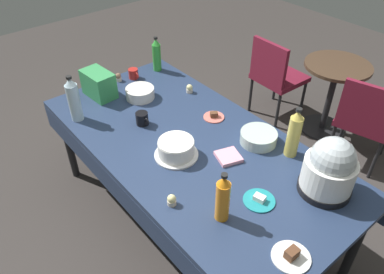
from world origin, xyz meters
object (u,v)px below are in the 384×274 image
at_px(maroon_chair_left, 275,74).
at_px(soda_bottle_water, 74,100).
at_px(dessert_plate_white, 291,256).
at_px(maroon_chair_right, 366,117).
at_px(frosted_layer_cake, 176,149).
at_px(glass_salad_bowl, 258,137).
at_px(coffee_mug_black, 142,119).
at_px(soda_bottle_ginger_ale, 294,134).
at_px(soda_carton, 99,84).
at_px(potluck_table, 192,150).
at_px(ceramic_snack_bowl, 140,93).
at_px(dessert_plate_coral, 214,116).
at_px(cupcake_berry, 172,200).
at_px(cupcake_vanilla, 118,77).
at_px(slow_cooker, 330,169).
at_px(coffee_mug_red, 134,74).
at_px(soda_bottle_lime_soda, 157,55).
at_px(dessert_plate_teal, 259,200).
at_px(soda_bottle_orange_juice, 223,198).
at_px(cupcake_lemon, 190,89).
at_px(round_cafe_table, 333,86).

bearing_deg(maroon_chair_left, soda_bottle_water, -94.95).
distance_m(dessert_plate_white, maroon_chair_right, 1.82).
xyz_separation_m(frosted_layer_cake, dessert_plate_white, (0.93, -0.03, -0.04)).
bearing_deg(glass_salad_bowl, coffee_mug_black, -144.07).
relative_size(soda_bottle_ginger_ale, soda_carton, 1.32).
bearing_deg(potluck_table, soda_bottle_water, -148.23).
distance_m(ceramic_snack_bowl, dessert_plate_coral, 0.61).
distance_m(ceramic_snack_bowl, soda_carton, 0.32).
height_order(frosted_layer_cake, soda_carton, soda_carton).
relative_size(cupcake_berry, soda_bottle_ginger_ale, 0.20).
bearing_deg(glass_salad_bowl, soda_carton, -156.39).
bearing_deg(cupcake_vanilla, dessert_plate_coral, 15.70).
distance_m(cupcake_vanilla, soda_bottle_ginger_ale, 1.53).
relative_size(slow_cooker, maroon_chair_right, 0.42).
distance_m(slow_cooker, coffee_mug_red, 1.77).
bearing_deg(cupcake_vanilla, soda_bottle_lime_soda, 81.99).
distance_m(slow_cooker, soda_carton, 1.76).
height_order(slow_cooker, dessert_plate_teal, slow_cooker).
xyz_separation_m(dessert_plate_white, soda_carton, (-1.86, 0.02, 0.09)).
distance_m(cupcake_vanilla, soda_bottle_lime_soda, 0.37).
bearing_deg(glass_salad_bowl, cupcake_vanilla, -167.40).
relative_size(ceramic_snack_bowl, soda_bottle_lime_soda, 0.73).
bearing_deg(soda_bottle_water, coffee_mug_black, 42.85).
height_order(dessert_plate_white, coffee_mug_black, coffee_mug_black).
bearing_deg(soda_bottle_ginger_ale, ceramic_snack_bowl, -162.73).
relative_size(frosted_layer_cake, soda_carton, 1.06).
relative_size(dessert_plate_coral, soda_bottle_orange_juice, 0.48).
distance_m(frosted_layer_cake, cupcake_lemon, 0.76).
xyz_separation_m(dessert_plate_teal, soda_bottle_water, (-1.34, -0.41, 0.15)).
relative_size(soda_bottle_water, soda_carton, 1.32).
relative_size(coffee_mug_red, soda_carton, 0.45).
distance_m(dessert_plate_teal, coffee_mug_red, 1.60).
distance_m(ceramic_snack_bowl, dessert_plate_teal, 1.30).
height_order(potluck_table, soda_bottle_water, soda_bottle_water).
height_order(dessert_plate_coral, maroon_chair_left, maroon_chair_left).
bearing_deg(maroon_chair_left, cupcake_lemon, -87.27).
relative_size(frosted_layer_cake, coffee_mug_red, 2.35).
height_order(dessert_plate_teal, soda_bottle_lime_soda, soda_bottle_lime_soda).
relative_size(cupcake_lemon, soda_carton, 0.26).
bearing_deg(round_cafe_table, soda_bottle_lime_soda, -124.02).
bearing_deg(dessert_plate_coral, maroon_chair_right, 66.24).
bearing_deg(coffee_mug_red, maroon_chair_left, 73.06).
xyz_separation_m(dessert_plate_teal, maroon_chair_right, (-0.20, 1.57, -0.27)).
height_order(coffee_mug_red, soda_carton, soda_carton).
height_order(soda_bottle_orange_juice, coffee_mug_red, soda_bottle_orange_juice).
bearing_deg(soda_bottle_lime_soda, frosted_layer_cake, -29.64).
height_order(cupcake_vanilla, soda_bottle_water, soda_bottle_water).
distance_m(glass_salad_bowl, cupcake_lemon, 0.77).
height_order(frosted_layer_cake, round_cafe_table, frosted_layer_cake).
height_order(potluck_table, cupcake_lemon, cupcake_lemon).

